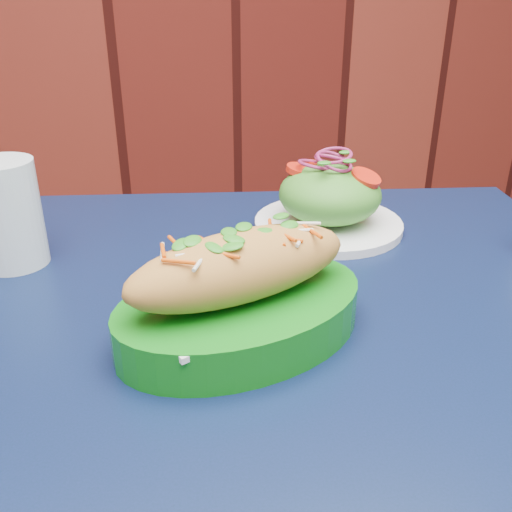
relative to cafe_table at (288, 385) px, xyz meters
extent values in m
cube|color=black|center=(0.00, 0.00, 0.07)|extent=(0.96, 0.96, 0.03)
cylinder|color=black|center=(-0.25, 0.40, -0.30)|extent=(0.04, 0.04, 0.72)
cylinder|color=black|center=(0.40, 0.25, -0.30)|extent=(0.04, 0.04, 0.72)
cylinder|color=white|center=(0.55, 0.20, -0.43)|extent=(0.03, 0.03, 0.46)
cube|color=white|center=(-0.06, -0.02, 0.13)|extent=(0.22, 0.17, 0.01)
ellipsoid|color=gold|center=(-0.06, -0.02, 0.16)|extent=(0.24, 0.13, 0.07)
cylinder|color=white|center=(0.13, 0.21, 0.09)|extent=(0.21, 0.21, 0.01)
ellipsoid|color=#4C992D|center=(0.13, 0.21, 0.14)|extent=(0.14, 0.14, 0.08)
cylinder|color=red|center=(0.17, 0.18, 0.17)|extent=(0.04, 0.04, 0.01)
cylinder|color=red|center=(0.10, 0.24, 0.17)|extent=(0.04, 0.04, 0.01)
cylinder|color=red|center=(0.13, 0.26, 0.17)|extent=(0.04, 0.04, 0.01)
torus|color=#99215A|center=(0.13, 0.21, 0.18)|extent=(0.05, 0.05, 0.00)
torus|color=#99215A|center=(0.13, 0.21, 0.19)|extent=(0.05, 0.05, 0.00)
torus|color=#99215A|center=(0.13, 0.21, 0.19)|extent=(0.05, 0.05, 0.00)
torus|color=#99215A|center=(0.13, 0.21, 0.19)|extent=(0.05, 0.05, 0.00)
cylinder|color=silver|center=(-0.29, 0.22, 0.15)|extent=(0.08, 0.08, 0.13)
camera|label=1|loc=(-0.18, -0.48, 0.40)|focal=40.00mm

